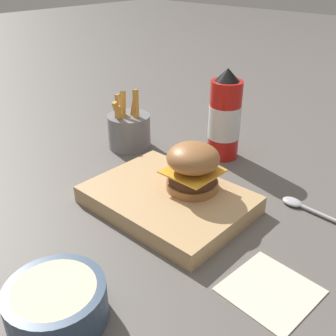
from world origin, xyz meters
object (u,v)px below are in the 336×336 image
object	(u,v)px
serving_board	(168,199)
ketchup_bottle	(225,118)
spoon	(310,209)
burger	(193,167)
side_bowl	(57,303)
fries_basket	(129,130)

from	to	relation	value
serving_board	ketchup_bottle	size ratio (longest dim) A/B	1.39
ketchup_bottle	spoon	bearing A→B (deg)	-17.78
burger	spoon	world-z (taller)	burger
side_bowl	spoon	xyz separation A→B (m)	(0.13, 0.45, -0.02)
serving_board	side_bowl	bearing A→B (deg)	-76.18
burger	fries_basket	world-z (taller)	fries_basket
burger	ketchup_bottle	size ratio (longest dim) A/B	0.47
burger	side_bowl	xyz separation A→B (m)	(0.05, -0.33, -0.05)
ketchup_bottle	side_bowl	xyz separation A→B (m)	(0.12, -0.53, -0.07)
serving_board	fries_basket	bearing A→B (deg)	151.95
serving_board	spoon	distance (m)	0.26
side_bowl	burger	bearing A→B (deg)	97.98
serving_board	spoon	bearing A→B (deg)	38.72
spoon	fries_basket	bearing A→B (deg)	7.30
burger	side_bowl	size ratio (longest dim) A/B	0.75
side_bowl	spoon	world-z (taller)	side_bowl
serving_board	ketchup_bottle	xyz separation A→B (m)	(-0.05, 0.25, 0.08)
spoon	burger	bearing A→B (deg)	38.15
ketchup_bottle	fries_basket	size ratio (longest dim) A/B	1.41
burger	ketchup_bottle	xyz separation A→B (m)	(-0.08, 0.21, 0.02)
burger	ketchup_bottle	bearing A→B (deg)	110.29
ketchup_bottle	burger	bearing A→B (deg)	-69.71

